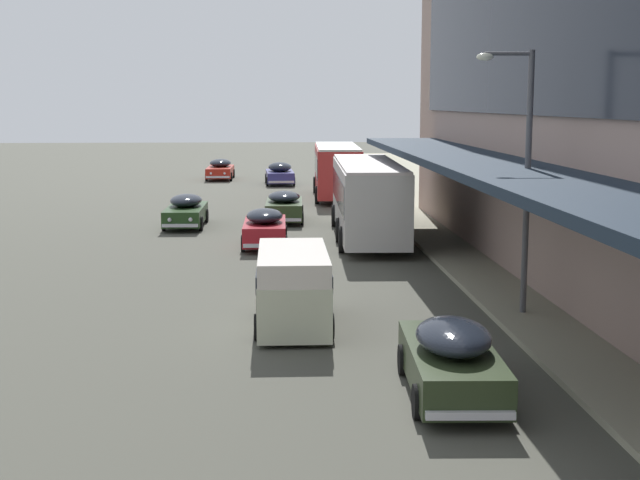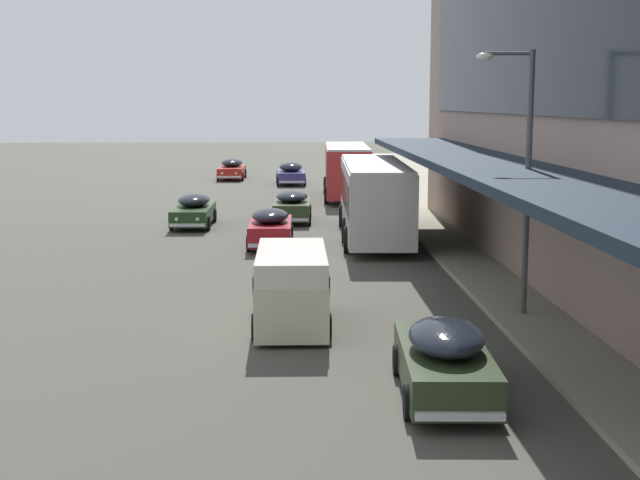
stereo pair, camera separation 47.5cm
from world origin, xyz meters
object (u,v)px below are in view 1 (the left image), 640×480
Objects in this scene: sedan_lead_mid at (220,169)px; sedan_trailing_mid at (280,174)px; sedan_trailing_near at (451,358)px; sedan_oncoming_rear at (284,206)px; sedan_second_mid at (265,227)px; vw_van at (293,284)px; street_lamp at (521,162)px; sedan_second_near at (186,211)px; transit_bus_kerbside_front at (368,195)px; transit_bus_kerbside_rear at (337,168)px.

sedan_trailing_mid is at bearing -45.52° from sedan_lead_mid.
sedan_oncoming_rear is at bearing 96.23° from sedan_trailing_near.
sedan_second_mid reaches higher than sedan_lead_mid.
vw_van is at bearing -90.21° from sedan_trailing_mid.
sedan_lead_mid is 0.73× the size of street_lamp.
vw_van reaches higher than sedan_second_mid.
sedan_second_near is (-3.63, 5.89, -0.02)m from sedan_second_mid.
sedan_lead_mid is at bearing 96.29° from sedan_second_mid.
sedan_trailing_near reaches higher than sedan_second_mid.
transit_bus_kerbside_front is 8.99m from sedan_second_near.
sedan_oncoming_rear is 1.00× the size of sedan_trailing_near.
transit_bus_kerbside_front is at bearing 76.38° from vw_van.
sedan_second_mid is at bearing 101.36° from sedan_trailing_near.
sedan_oncoming_rear is at bearing 83.08° from sedan_second_mid.
sedan_second_mid is 6.92m from sedan_second_near.
sedan_second_near is 0.70× the size of street_lamp.
sedan_second_mid is 0.94× the size of sedan_second_near.
sedan_lead_mid is (-7.58, 13.44, -1.06)m from transit_bus_kerbside_rear.
transit_bus_kerbside_front is at bearing 100.00° from street_lamp.
transit_bus_kerbside_front reaches higher than sedan_second_mid.
sedan_second_near is (-4.51, -1.39, -0.01)m from sedan_oncoming_rear.
transit_bus_kerbside_rear is 2.14× the size of sedan_oncoming_rear.
sedan_trailing_mid is (-3.26, 9.04, -1.04)m from transit_bus_kerbside_rear.
sedan_trailing_mid reaches higher than sedan_second_near.
sedan_oncoming_rear is at bearing 89.66° from vw_van.
transit_bus_kerbside_rear is 1.96× the size of sedan_lead_mid.
transit_bus_kerbside_rear is 14.06m from sedan_second_near.
vw_van is 6.67m from street_lamp.
sedan_trailing_mid is 1.03× the size of sedan_trailing_near.
sedan_trailing_near is 49.81m from sedan_lead_mid.
sedan_lead_mid is at bearing 89.50° from sedan_second_near.
street_lamp is at bearing -61.16° from sedan_second_mid.
vw_van is (4.40, -18.57, 0.37)m from sedan_second_near.
sedan_lead_mid is at bearing 104.66° from transit_bus_kerbside_front.
sedan_oncoming_rear is (-3.29, -10.26, -1.06)m from transit_bus_kerbside_rear.
sedan_trailing_mid is 26.60m from sedan_second_mid.
transit_bus_kerbside_front reaches higher than sedan_second_near.
sedan_lead_mid is at bearing 119.43° from transit_bus_kerbside_rear.
sedan_second_mid is 14.26m from street_lamp.
sedan_second_near is 1.05× the size of vw_van.
sedan_oncoming_rear is at bearing 17.16° from sedan_second_near.
street_lamp is (6.69, -12.14, 3.36)m from sedan_second_mid.
sedan_lead_mid is (-4.30, 23.70, 0.00)m from sedan_oncoming_rear.
sedan_trailing_mid is 0.68× the size of street_lamp.
sedan_second_mid is (-0.91, -26.59, -0.00)m from sedan_trailing_mid.
vw_van reaches higher than sedan_trailing_mid.
transit_bus_kerbside_front is 2.45× the size of vw_van.
sedan_trailing_near is at bearing -90.78° from transit_bus_kerbside_rear.
sedan_second_near is at bearing 121.64° from sedan_second_mid.
sedan_second_mid is at bearing -103.37° from transit_bus_kerbside_rear.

